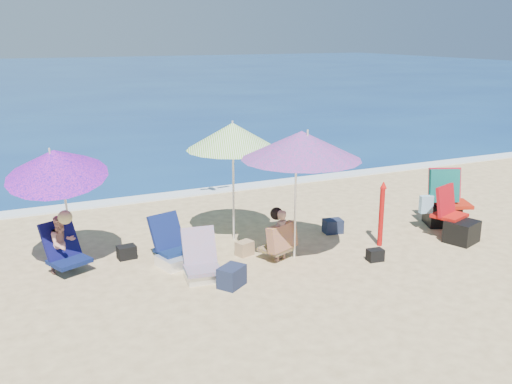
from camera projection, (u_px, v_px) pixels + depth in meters
name	position (u px, v px, depth m)	size (l,w,h in m)	color
ground	(300.00, 273.00, 9.02)	(120.00, 120.00, 0.00)	#D8BC84
sea	(38.00, 78.00, 48.36)	(120.00, 80.00, 0.12)	navy
foam	(194.00, 193.00, 13.47)	(120.00, 0.50, 0.04)	white
umbrella_turquoise	(301.00, 145.00, 9.02)	(2.42, 2.42, 2.19)	white
umbrella_striped	(233.00, 136.00, 9.97)	(2.04, 2.04, 2.17)	white
umbrella_blue	(55.00, 163.00, 8.71)	(1.98, 2.02, 2.10)	silver
furled_umbrella	(382.00, 211.00, 10.03)	(0.18, 0.18, 1.16)	#A30C0B
chair_navy	(174.00, 251.00, 9.36)	(0.70, 0.89, 0.77)	#0C1D46
chair_rainbow	(202.00, 266.00, 8.78)	(0.62, 0.74, 0.74)	#CA4759
camp_chair_left	(458.00, 225.00, 10.35)	(0.70, 0.95, 0.97)	#B3130C
camp_chair_right	(443.00, 205.00, 11.14)	(1.08, 0.94, 1.15)	#A91D0C
person_center	(280.00, 236.00, 9.43)	(0.68, 0.60, 0.87)	#A87865
person_left	(63.00, 243.00, 8.98)	(0.76, 0.81, 1.02)	tan
bag_navy_a	(232.00, 276.00, 8.51)	(0.49, 0.47, 0.31)	#1B233C
bag_black_a	(127.00, 252.00, 9.57)	(0.31, 0.24, 0.22)	black
bag_tan	(245.00, 248.00, 9.72)	(0.33, 0.28, 0.24)	#A0805B
bag_navy_b	(333.00, 226.00, 10.80)	(0.38, 0.31, 0.26)	#182035
bag_black_b	(375.00, 255.00, 9.47)	(0.28, 0.21, 0.20)	black
orange_item	(459.00, 237.00, 10.54)	(0.21, 0.11, 0.03)	orange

